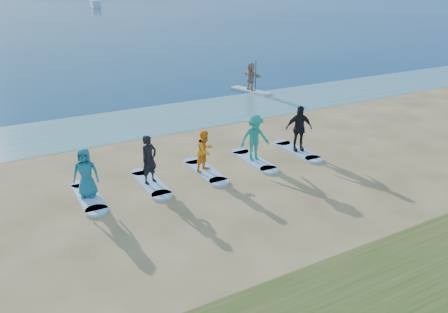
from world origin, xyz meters
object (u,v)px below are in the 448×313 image
surfboard_0 (89,197)px  student_0 (86,173)px  student_4 (299,128)px  student_1 (149,159)px  paddleboarder (251,76)px  boat_offshore_b (95,7)px  surfboard_2 (205,171)px  student_2 (205,151)px  surfboard_3 (254,161)px  student_3 (255,138)px  paddleboard (251,91)px  surfboard_1 (151,183)px  surfboard_4 (297,151)px

surfboard_0 → student_0: student_0 is taller
student_4 → surfboard_0: bearing=-161.1°
surfboard_0 → student_1: bearing=0.0°
student_4 → paddleboarder: bearing=86.9°
boat_offshore_b → surfboard_2: size_ratio=2.59×
student_0 → student_2: bearing=22.5°
surfboard_3 → student_4: (2.13, 0.00, 0.99)m
paddleboarder → boat_offshore_b: size_ratio=0.30×
paddleboarder → surfboard_2: size_ratio=0.79×
surfboard_0 → student_2: 4.34m
student_1 → student_3: student_3 is taller
paddleboard → student_2: bearing=-144.9°
surfboard_1 → surfboard_3: bearing=0.0°
student_0 → student_2: 4.26m
boat_offshore_b → student_2: size_ratio=3.68×
paddleboarder → boat_offshore_b: (15.05, 101.40, -0.99)m
surfboard_2 → student_2: (0.00, 0.00, 0.82)m
student_0 → student_4: student_4 is taller
student_2 → boat_offshore_b: bearing=53.9°
student_4 → surfboard_1: bearing=-161.1°
student_3 → student_4: 2.13m
surfboard_2 → surfboard_1: bearing=180.0°
student_2 → student_3: size_ratio=0.85×
surfboard_3 → student_3: size_ratio=1.21×
student_4 → student_1: bearing=-161.1°
boat_offshore_b → student_3: (-21.20, -111.34, 1.00)m
surfboard_2 → student_3: student_3 is taller
paddleboarder → surfboard_4: bearing=151.4°
student_1 → surfboard_2: size_ratio=0.78×
surfboard_4 → surfboard_1: bearing=180.0°
surfboard_0 → surfboard_2: same height
boat_offshore_b → student_3: bearing=-95.8°
boat_offshore_b → surfboard_4: size_ratio=2.59×
surfboard_1 → student_3: size_ratio=1.21×
student_1 → student_2: bearing=-21.4°
student_0 → surfboard_1: size_ratio=0.75×
surfboard_2 → student_2: bearing=0.0°
surfboard_0 → surfboard_1: 2.13m
paddleboarder → paddleboard: bearing=-0.0°
paddleboarder → student_4: bearing=151.4°
boat_offshore_b → surfboard_4: bearing=-94.7°
paddleboard → surfboard_1: (-10.41, -9.94, -0.01)m
boat_offshore_b → surfboard_1: 114.21m
paddleboard → student_0: size_ratio=1.83×
surfboard_4 → paddleboarder: bearing=68.0°
paddleboarder → surfboard_4: paddleboarder is taller
student_0 → student_2: student_0 is taller
student_3 → student_4: bearing=8.7°
surfboard_2 → student_2: size_ratio=1.42×
student_0 → surfboard_3: size_ratio=0.75×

